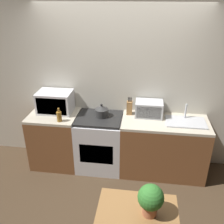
% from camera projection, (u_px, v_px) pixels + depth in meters
% --- Properties ---
extents(ground_plane, '(16.00, 16.00, 0.00)m').
position_uv_depth(ground_plane, '(108.00, 207.00, 3.37)').
color(ground_plane, '#3D2D1E').
extents(wall_back, '(10.00, 0.06, 2.60)m').
position_uv_depth(wall_back, '(119.00, 85.00, 3.88)').
color(wall_back, beige).
rests_on(wall_back, ground_plane).
extents(counter_left_run, '(0.75, 0.62, 0.90)m').
position_uv_depth(counter_left_run, '(56.00, 139.00, 4.07)').
color(counter_left_run, brown).
rests_on(counter_left_run, ground_plane).
extents(counter_right_run, '(1.28, 0.62, 0.90)m').
position_uv_depth(counter_right_run, '(163.00, 147.00, 3.86)').
color(counter_right_run, brown).
rests_on(counter_right_run, ground_plane).
extents(stove_range, '(0.71, 0.62, 0.90)m').
position_uv_depth(stove_range, '(100.00, 142.00, 3.98)').
color(stove_range, silver).
rests_on(stove_range, ground_plane).
extents(kettle, '(0.20, 0.20, 0.21)m').
position_uv_depth(kettle, '(102.00, 111.00, 3.77)').
color(kettle, '#2D2D2D').
rests_on(kettle, stove_range).
extents(microwave, '(0.53, 0.37, 0.33)m').
position_uv_depth(microwave, '(55.00, 102.00, 3.89)').
color(microwave, silver).
rests_on(microwave, counter_left_run).
extents(bottle, '(0.07, 0.07, 0.21)m').
position_uv_depth(bottle, '(59.00, 116.00, 3.63)').
color(bottle, olive).
rests_on(bottle, counter_left_run).
extents(knife_block, '(0.08, 0.10, 0.28)m').
position_uv_depth(knife_block, '(129.00, 108.00, 3.84)').
color(knife_block, brown).
rests_on(knife_block, counter_right_run).
extents(toaster_oven, '(0.41, 0.28, 0.24)m').
position_uv_depth(toaster_oven, '(149.00, 109.00, 3.77)').
color(toaster_oven, '#ADAFB5').
rests_on(toaster_oven, counter_right_run).
extents(sink_basin, '(0.57, 0.36, 0.24)m').
position_uv_depth(sink_basin, '(186.00, 122.00, 3.63)').
color(sink_basin, '#ADAFB5').
rests_on(sink_basin, counter_right_run).
extents(dining_table, '(0.77, 0.58, 0.76)m').
position_uv_depth(dining_table, '(137.00, 223.00, 2.38)').
color(dining_table, brown).
rests_on(dining_table, ground_plane).
extents(potted_plant, '(0.24, 0.24, 0.32)m').
position_uv_depth(potted_plant, '(151.00, 199.00, 2.24)').
color(potted_plant, '#9E5B3D').
rests_on(potted_plant, dining_table).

